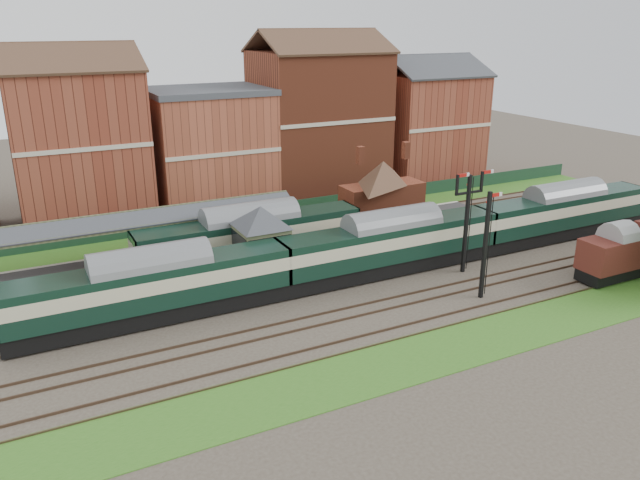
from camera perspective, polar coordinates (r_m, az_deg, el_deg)
name	(u,v)px	position (r m, az deg, el deg)	size (l,w,h in m)	color
ground	(316,288)	(47.42, -0.38, -4.39)	(160.00, 160.00, 0.00)	#473D33
grass_back	(242,228)	(61.19, -7.13, 1.08)	(90.00, 4.50, 0.06)	#2D6619
grass_front	(406,360)	(38.22, 7.87, -10.81)	(90.00, 5.00, 0.06)	#2D6619
fence	(235,216)	(62.77, -7.79, 2.21)	(90.00, 0.12, 1.50)	#193823
platform	(212,252)	(53.96, -9.82, -1.09)	(55.00, 3.40, 1.00)	#2D2D2D
signal_box	(262,241)	(47.87, -5.35, -0.13)	(5.40, 5.40, 6.00)	#5E6B4C
brick_hut	(352,249)	(51.83, 2.94, -0.86)	(3.20, 2.64, 2.94)	maroon
station_building	(382,189)	(59.78, 5.72, 4.62)	(8.10, 8.10, 5.90)	brown
canopy	(136,216)	(51.36, -16.46, 2.14)	(26.00, 3.89, 4.08)	#4B5032
semaphore_bracket	(467,217)	(50.17, 13.31, 2.08)	(3.60, 0.25, 8.18)	black
semaphore_siding	(486,244)	(45.85, 14.91, -0.34)	(1.23, 0.25, 8.00)	black
town_backdrop	(208,142)	(67.72, -10.19, 8.81)	(69.00, 10.00, 16.00)	brown
dmu_train	(391,243)	(49.63, 6.54, -0.26)	(56.48, 2.97, 4.34)	black
platform_railcar	(251,236)	(51.06, -6.36, 0.32)	(18.89, 2.98, 4.35)	black
goods_van_a	(615,254)	(53.41, 25.40, -1.19)	(5.95, 2.58, 3.61)	black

